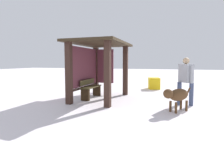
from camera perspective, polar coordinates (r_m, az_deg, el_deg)
The scene contains 6 objects.
ground_plane at distance 7.18m, azimuth -3.58°, elevation -7.68°, with size 60.00×60.00×0.00m, color white.
bus_shelter at distance 7.19m, azimuth -4.70°, elevation 5.06°, with size 2.85×1.93×2.22m.
bench_left_inside at distance 7.29m, azimuth -6.76°, elevation -4.70°, with size 1.28×0.38×0.75m.
person_walking at distance 6.46m, azimuth 22.36°, elevation -0.87°, with size 0.60×0.57×1.60m.
dog at distance 5.59m, azimuth 19.96°, elevation -6.21°, with size 0.90×0.79×0.70m.
grit_bin at distance 9.97m, azimuth 13.19°, elevation -2.74°, with size 0.70×0.56×0.60m, color yellow.
Camera 1 is at (-6.52, -2.64, 1.46)m, focal length 28.78 mm.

